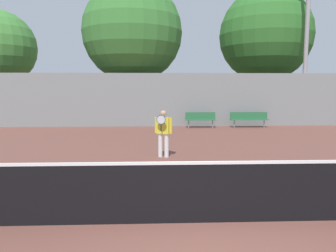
% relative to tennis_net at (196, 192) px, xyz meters
% --- Properties ---
extents(ground_plane, '(100.00, 100.00, 0.00)m').
position_rel_tennis_net_xyz_m(ground_plane, '(0.00, 0.00, -0.55)').
color(ground_plane, brown).
extents(tennis_net, '(11.39, 0.09, 1.08)m').
position_rel_tennis_net_xyz_m(tennis_net, '(0.00, 0.00, 0.00)').
color(tennis_net, '#99999E').
rests_on(tennis_net, ground_plane).
extents(tennis_player, '(0.57, 0.48, 1.57)m').
position_rel_tennis_net_xyz_m(tennis_player, '(-0.41, 5.35, 0.34)').
color(tennis_player, silver).
rests_on(tennis_player, ground_plane).
extents(bench_courtside_near, '(1.73, 0.40, 0.89)m').
position_rel_tennis_net_xyz_m(bench_courtside_near, '(1.95, 13.21, 0.01)').
color(bench_courtside_near, '#28663D').
rests_on(bench_courtside_near, ground_plane).
extents(bench_courtside_far, '(2.18, 0.40, 0.89)m').
position_rel_tennis_net_xyz_m(bench_courtside_far, '(4.76, 13.21, 0.01)').
color(bench_courtside_far, '#28663D').
rests_on(bench_courtside_far, ground_plane).
extents(light_pole_far_right, '(0.90, 0.60, 10.51)m').
position_rel_tennis_net_xyz_m(light_pole_far_right, '(8.34, 14.12, 5.55)').
color(light_pole_far_right, '#939399').
rests_on(light_pole_far_right, ground_plane).
extents(back_fence, '(35.14, 0.06, 3.15)m').
position_rel_tennis_net_xyz_m(back_fence, '(0.00, 13.98, 1.02)').
color(back_fence, gray).
rests_on(back_fence, ground_plane).
extents(tree_green_tall, '(6.51, 6.51, 9.13)m').
position_rel_tennis_net_xyz_m(tree_green_tall, '(-2.11, 16.59, 5.31)').
color(tree_green_tall, brown).
rests_on(tree_green_tall, ground_plane).
extents(tree_green_broad, '(6.47, 6.47, 9.16)m').
position_rel_tennis_net_xyz_m(tree_green_broad, '(7.16, 17.91, 5.37)').
color(tree_green_broad, brown).
rests_on(tree_green_broad, ground_plane).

